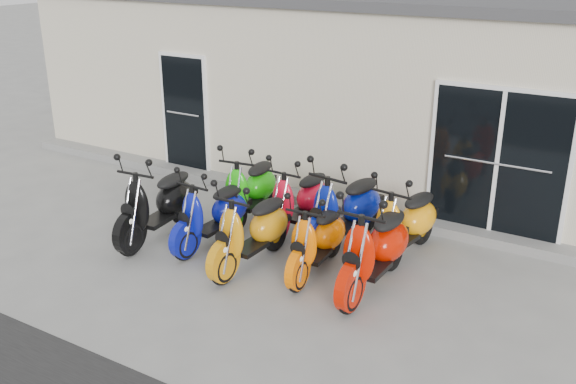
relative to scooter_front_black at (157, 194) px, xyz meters
name	(u,v)px	position (x,y,z in m)	size (l,w,h in m)	color
ground	(267,253)	(1.68, 0.38, -0.72)	(80.00, 80.00, 0.00)	gray
building	(406,82)	(1.68, 5.58, 0.88)	(14.00, 6.00, 3.20)	beige
front_step	(331,204)	(1.68, 2.40, -0.64)	(14.00, 0.40, 0.15)	gray
door_left	(185,110)	(-1.52, 2.55, 0.54)	(1.07, 0.08, 2.22)	black
door_right	(498,159)	(4.28, 2.55, 0.54)	(2.02, 0.08, 2.22)	black
scooter_front_black	(157,194)	(0.00, 0.00, 0.00)	(0.70, 1.94, 1.43)	black
scooter_front_blue	(212,204)	(0.85, 0.23, -0.07)	(0.63, 1.74, 1.29)	#0A1295
scooter_front_orange_a	(251,221)	(1.71, -0.03, -0.04)	(0.66, 1.82, 1.35)	orange
scooter_front_orange_b	(318,230)	(2.57, 0.25, -0.09)	(0.62, 1.69, 1.25)	#FF6B00
scooter_front_red	(376,238)	(3.41, 0.22, 0.01)	(0.71, 1.96, 1.45)	red
scooter_back_green	(249,181)	(0.80, 1.25, -0.03)	(0.67, 1.84, 1.36)	#1BB70C
scooter_back_red	(299,192)	(1.69, 1.29, -0.06)	(0.64, 1.77, 1.31)	red
scooter_back_blue	(345,199)	(2.51, 1.19, 0.01)	(0.72, 1.97, 1.45)	#06168E
scooter_back_yellow	(405,213)	(3.40, 1.26, -0.04)	(0.67, 1.83, 1.35)	#FF9C0D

